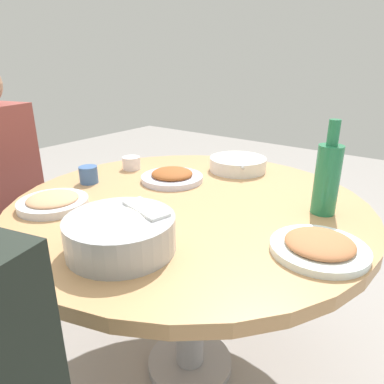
{
  "coord_description": "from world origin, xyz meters",
  "views": [
    {
      "loc": [
        -0.9,
        -0.68,
        1.21
      ],
      "look_at": [
        0.01,
        -0.0,
        0.78
      ],
      "focal_mm": 32.95,
      "sensor_mm": 36.0,
      "label": 1
    }
  ],
  "objects_px": {
    "dish_tofu_braise": "(319,246)",
    "rice_bowl": "(121,233)",
    "dish_stirfry": "(172,176)",
    "stool_for_diner_left": "(16,275)",
    "soup_bowl": "(238,164)",
    "green_bottle": "(327,177)",
    "round_dining_table": "(189,227)",
    "tea_cup_far": "(131,163)",
    "tea_cup_near": "(89,175)",
    "dish_shrimp": "(53,202)"
  },
  "relations": [
    {
      "from": "dish_shrimp",
      "to": "rice_bowl",
      "type": "bearing_deg",
      "value": -97.98
    },
    {
      "from": "tea_cup_far",
      "to": "stool_for_diner_left",
      "type": "relative_size",
      "value": 0.17
    },
    {
      "from": "round_dining_table",
      "to": "green_bottle",
      "type": "bearing_deg",
      "value": -66.46
    },
    {
      "from": "dish_shrimp",
      "to": "green_bottle",
      "type": "distance_m",
      "value": 0.88
    },
    {
      "from": "round_dining_table",
      "to": "green_bottle",
      "type": "relative_size",
      "value": 4.12
    },
    {
      "from": "stool_for_diner_left",
      "to": "dish_tofu_braise",
      "type": "bearing_deg",
      "value": -82.89
    },
    {
      "from": "green_bottle",
      "to": "tea_cup_far",
      "type": "height_order",
      "value": "green_bottle"
    },
    {
      "from": "round_dining_table",
      "to": "rice_bowl",
      "type": "distance_m",
      "value": 0.4
    },
    {
      "from": "dish_shrimp",
      "to": "green_bottle",
      "type": "bearing_deg",
      "value": -56.08
    },
    {
      "from": "dish_tofu_braise",
      "to": "green_bottle",
      "type": "relative_size",
      "value": 0.83
    },
    {
      "from": "dish_tofu_braise",
      "to": "stool_for_diner_left",
      "type": "xyz_separation_m",
      "value": [
        -0.17,
        1.34,
        -0.54
      ]
    },
    {
      "from": "soup_bowl",
      "to": "rice_bowl",
      "type": "bearing_deg",
      "value": -172.31
    },
    {
      "from": "tea_cup_near",
      "to": "tea_cup_far",
      "type": "xyz_separation_m",
      "value": [
        0.23,
        -0.0,
        -0.01
      ]
    },
    {
      "from": "round_dining_table",
      "to": "rice_bowl",
      "type": "height_order",
      "value": "rice_bowl"
    },
    {
      "from": "rice_bowl",
      "to": "green_bottle",
      "type": "bearing_deg",
      "value": -31.98
    },
    {
      "from": "dish_stirfry",
      "to": "stool_for_diner_left",
      "type": "height_order",
      "value": "dish_stirfry"
    },
    {
      "from": "soup_bowl",
      "to": "dish_tofu_braise",
      "type": "xyz_separation_m",
      "value": [
        -0.49,
        -0.52,
        -0.01
      ]
    },
    {
      "from": "green_bottle",
      "to": "tea_cup_near",
      "type": "height_order",
      "value": "green_bottle"
    },
    {
      "from": "round_dining_table",
      "to": "dish_stirfry",
      "type": "distance_m",
      "value": 0.25
    },
    {
      "from": "soup_bowl",
      "to": "round_dining_table",
      "type": "bearing_deg",
      "value": -173.97
    },
    {
      "from": "dish_tofu_braise",
      "to": "green_bottle",
      "type": "bearing_deg",
      "value": 15.86
    },
    {
      "from": "soup_bowl",
      "to": "tea_cup_near",
      "type": "distance_m",
      "value": 0.63
    },
    {
      "from": "soup_bowl",
      "to": "dish_stirfry",
      "type": "height_order",
      "value": "soup_bowl"
    },
    {
      "from": "dish_tofu_braise",
      "to": "stool_for_diner_left",
      "type": "bearing_deg",
      "value": 97.11
    },
    {
      "from": "rice_bowl",
      "to": "tea_cup_near",
      "type": "distance_m",
      "value": 0.57
    },
    {
      "from": "rice_bowl",
      "to": "dish_stirfry",
      "type": "height_order",
      "value": "rice_bowl"
    },
    {
      "from": "dish_tofu_braise",
      "to": "tea_cup_near",
      "type": "relative_size",
      "value": 3.44
    },
    {
      "from": "dish_shrimp",
      "to": "tea_cup_near",
      "type": "height_order",
      "value": "tea_cup_near"
    },
    {
      "from": "green_bottle",
      "to": "tea_cup_far",
      "type": "distance_m",
      "value": 0.83
    },
    {
      "from": "soup_bowl",
      "to": "dish_tofu_braise",
      "type": "bearing_deg",
      "value": -133.25
    },
    {
      "from": "dish_tofu_braise",
      "to": "dish_stirfry",
      "type": "height_order",
      "value": "dish_stirfry"
    },
    {
      "from": "dish_stirfry",
      "to": "dish_tofu_braise",
      "type": "bearing_deg",
      "value": -107.3
    },
    {
      "from": "rice_bowl",
      "to": "dish_stirfry",
      "type": "relative_size",
      "value": 1.14
    },
    {
      "from": "soup_bowl",
      "to": "tea_cup_far",
      "type": "bearing_deg",
      "value": 124.53
    },
    {
      "from": "dish_tofu_braise",
      "to": "rice_bowl",
      "type": "bearing_deg",
      "value": 125.09
    },
    {
      "from": "soup_bowl",
      "to": "dish_shrimp",
      "type": "xyz_separation_m",
      "value": [
        -0.72,
        0.28,
        -0.01
      ]
    },
    {
      "from": "dish_stirfry",
      "to": "tea_cup_near",
      "type": "height_order",
      "value": "tea_cup_near"
    },
    {
      "from": "round_dining_table",
      "to": "dish_shrimp",
      "type": "bearing_deg",
      "value": 133.95
    },
    {
      "from": "round_dining_table",
      "to": "tea_cup_near",
      "type": "bearing_deg",
      "value": 101.68
    },
    {
      "from": "dish_shrimp",
      "to": "dish_stirfry",
      "type": "bearing_deg",
      "value": -18.31
    },
    {
      "from": "rice_bowl",
      "to": "dish_stirfry",
      "type": "xyz_separation_m",
      "value": [
        0.49,
        0.24,
        -0.03
      ]
    },
    {
      "from": "rice_bowl",
      "to": "dish_tofu_braise",
      "type": "distance_m",
      "value": 0.5
    },
    {
      "from": "soup_bowl",
      "to": "stool_for_diner_left",
      "type": "distance_m",
      "value": 1.19
    },
    {
      "from": "rice_bowl",
      "to": "dish_shrimp",
      "type": "bearing_deg",
      "value": 82.02
    },
    {
      "from": "round_dining_table",
      "to": "soup_bowl",
      "type": "height_order",
      "value": "soup_bowl"
    },
    {
      "from": "stool_for_diner_left",
      "to": "rice_bowl",
      "type": "bearing_deg",
      "value": -97.4
    },
    {
      "from": "rice_bowl",
      "to": "dish_tofu_braise",
      "type": "height_order",
      "value": "rice_bowl"
    },
    {
      "from": "soup_bowl",
      "to": "dish_shrimp",
      "type": "bearing_deg",
      "value": 158.54
    },
    {
      "from": "tea_cup_near",
      "to": "dish_tofu_braise",
      "type": "bearing_deg",
      "value": -89.41
    },
    {
      "from": "dish_stirfry",
      "to": "tea_cup_far",
      "type": "relative_size",
      "value": 3.18
    }
  ]
}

